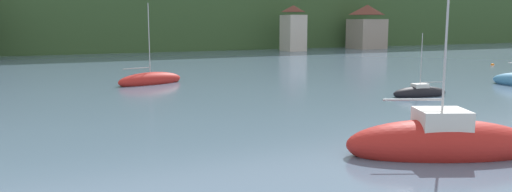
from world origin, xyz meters
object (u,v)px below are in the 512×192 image
Objects in this scene: shore_building_central at (367,27)px; mooring_buoy_far at (492,65)px; shore_building_westcentral at (293,29)px; sailboat_near_5 at (440,142)px; sailboat_far_6 at (150,80)px; sailboat_mid_1 at (420,93)px.

shore_building_central is 18.85× the size of mooring_buoy_far.
sailboat_near_5 is at bearing -114.26° from shore_building_westcentral.
sailboat_near_5 is (-44.12, -62.84, -3.43)m from shore_building_central.
sailboat_near_5 is at bearing -125.07° from shore_building_central.
shore_building_central is 0.69× the size of sailboat_near_5.
shore_building_central is 60.90m from sailboat_far_6.
sailboat_near_5 is 1.67× the size of sailboat_far_6.
mooring_buoy_far is at bearing -103.23° from shore_building_central.
shore_building_westcentral is at bearing 102.85° from mooring_buoy_far.
shore_building_central is at bearing 76.77° from mooring_buoy_far.
sailboat_far_6 is at bearing -133.34° from shore_building_westcentral.
mooring_buoy_far is (25.44, 15.35, -0.25)m from sailboat_mid_1.
shore_building_westcentral is 0.96× the size of shore_building_central.
mooring_buoy_far is at bearing 61.34° from sailboat_near_5.
sailboat_far_6 is 16.26× the size of mooring_buoy_far.
sailboat_mid_1 is 10.75× the size of mooring_buoy_far.
shore_building_central is 1.75× the size of sailboat_mid_1.
sailboat_near_5 is at bearing -96.50° from sailboat_far_6.
shore_building_central reaches higher than mooring_buoy_far.
sailboat_far_6 is (-15.48, 14.75, 0.06)m from sailboat_mid_1.
sailboat_mid_1 is 0.66× the size of sailboat_far_6.
sailboat_far_6 is (-5.07, 27.10, -0.22)m from sailboat_near_5.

